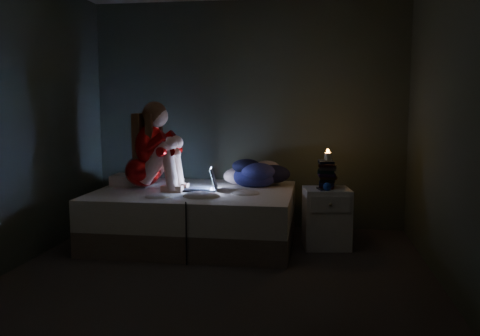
% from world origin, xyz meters
% --- Properties ---
extents(floor, '(3.60, 3.80, 0.02)m').
position_xyz_m(floor, '(0.00, 0.00, -0.01)').
color(floor, '#2E2825').
rests_on(floor, ground).
extents(wall_back, '(3.60, 0.02, 2.60)m').
position_xyz_m(wall_back, '(0.00, 1.91, 1.30)').
color(wall_back, '#384331').
rests_on(wall_back, ground).
extents(wall_front, '(3.60, 0.02, 2.60)m').
position_xyz_m(wall_front, '(0.00, -1.91, 1.30)').
color(wall_front, '#384331').
rests_on(wall_front, ground).
extents(wall_left, '(0.02, 3.80, 2.60)m').
position_xyz_m(wall_left, '(-1.81, 0.00, 1.30)').
color(wall_left, '#384331').
rests_on(wall_left, ground).
extents(wall_right, '(0.02, 3.80, 2.60)m').
position_xyz_m(wall_right, '(1.81, 0.00, 1.30)').
color(wall_right, '#384331').
rests_on(wall_right, ground).
extents(bed, '(2.00, 1.50, 0.55)m').
position_xyz_m(bed, '(-0.44, 1.10, 0.28)').
color(bed, beige).
rests_on(bed, ground).
extents(pillow, '(0.40, 0.29, 0.12)m').
position_xyz_m(pillow, '(-1.19, 1.28, 0.61)').
color(pillow, silver).
rests_on(pillow, bed).
extents(woman, '(0.59, 0.41, 0.91)m').
position_xyz_m(woman, '(-0.97, 1.05, 1.01)').
color(woman, maroon).
rests_on(woman, bed).
extents(laptop, '(0.38, 0.30, 0.25)m').
position_xyz_m(laptop, '(-0.38, 1.07, 0.67)').
color(laptop, black).
rests_on(laptop, bed).
extents(clothes_pile, '(0.55, 0.45, 0.31)m').
position_xyz_m(clothes_pile, '(0.14, 1.44, 0.71)').
color(clothes_pile, navy).
rests_on(clothes_pile, bed).
extents(nightstand, '(0.50, 0.46, 0.60)m').
position_xyz_m(nightstand, '(0.91, 1.11, 0.30)').
color(nightstand, silver).
rests_on(nightstand, ground).
extents(book_stack, '(0.19, 0.25, 0.25)m').
position_xyz_m(book_stack, '(0.91, 1.17, 0.72)').
color(book_stack, black).
rests_on(book_stack, nightstand).
extents(candle, '(0.07, 0.07, 0.08)m').
position_xyz_m(candle, '(0.91, 1.17, 0.88)').
color(candle, beige).
rests_on(candle, book_stack).
extents(phone, '(0.09, 0.15, 0.01)m').
position_xyz_m(phone, '(0.85, 1.05, 0.60)').
color(phone, black).
rests_on(phone, nightstand).
extents(blue_orb, '(0.08, 0.08, 0.08)m').
position_xyz_m(blue_orb, '(0.89, 0.98, 0.64)').
color(blue_orb, navy).
rests_on(blue_orb, nightstand).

